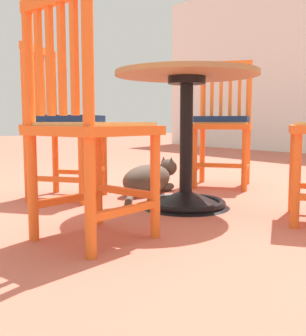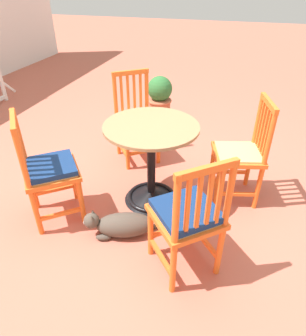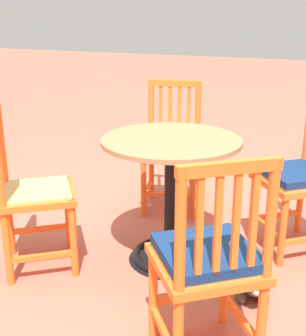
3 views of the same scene
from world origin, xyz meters
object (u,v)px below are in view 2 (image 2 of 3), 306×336
orange_chair_tucked_in (48,171)px  tabby_cat (120,225)px  cafe_table (151,173)px  terracotta_planter (160,99)px  orange_chair_facing_out (241,154)px  orange_chair_at_corner (188,217)px  orange_chair_by_planter (136,121)px

orange_chair_tucked_in → tabby_cat: size_ratio=1.41×
cafe_table → orange_chair_tucked_in: 0.84m
orange_chair_tucked_in → tabby_cat: (-0.06, -0.59, -0.35)m
tabby_cat → terracotta_planter: (2.12, 0.27, 0.23)m
orange_chair_facing_out → tabby_cat: size_ratio=1.41×
terracotta_planter → orange_chair_facing_out: bearing=-141.5°
tabby_cat → orange_chair_at_corner: bearing=-105.9°
terracotta_planter → tabby_cat: bearing=-172.9°
orange_chair_tucked_in → orange_chair_facing_out: bearing=-63.7°
cafe_table → orange_chair_by_planter: orange_chair_by_planter is taller
orange_chair_at_corner → terracotta_planter: bearing=19.4°
tabby_cat → orange_chair_facing_out: bearing=-47.3°
tabby_cat → terracotta_planter: terracotta_planter is taller
cafe_table → tabby_cat: cafe_table is taller
terracotta_planter → orange_chair_by_planter: bearing=-179.3°
cafe_table → orange_chair_facing_out: (0.27, -0.71, 0.15)m
orange_chair_facing_out → orange_chair_at_corner: size_ratio=1.00×
orange_chair_by_planter → terracotta_planter: bearing=0.7°
orange_chair_by_planter → cafe_table: bearing=-151.7°
orange_chair_facing_out → orange_chair_at_corner: 0.95m
orange_chair_by_planter → terracotta_planter: orange_chair_by_planter is taller
orange_chair_at_corner → orange_chair_facing_out: bearing=-17.4°
cafe_table → orange_chair_tucked_in: size_ratio=0.83×
orange_chair_at_corner → tabby_cat: (0.15, 0.54, -0.35)m
cafe_table → orange_chair_facing_out: bearing=-69.3°
cafe_table → terracotta_planter: bearing=12.8°
cafe_table → orange_chair_at_corner: orange_chair_at_corner is taller
orange_chair_facing_out → tabby_cat: (-0.76, 0.82, -0.34)m
terracotta_planter → orange_chair_tucked_in: bearing=171.0°
orange_chair_tucked_in → orange_chair_by_planter: bearing=-17.0°
orange_chair_facing_out → orange_chair_tucked_in: same height
orange_chair_facing_out → orange_chair_tucked_in: bearing=116.3°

